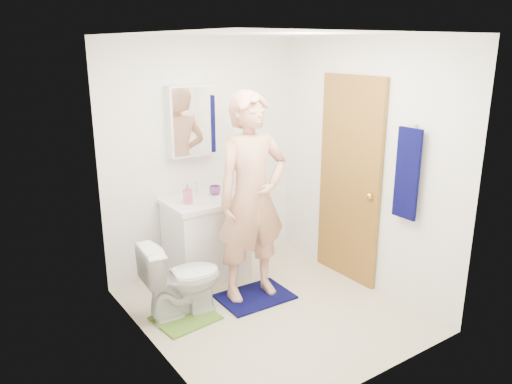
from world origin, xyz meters
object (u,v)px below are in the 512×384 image
(toilet, at_px, (182,278))
(vanity_cabinet, at_px, (206,241))
(soap_dispenser, at_px, (188,194))
(toothbrush_cup, at_px, (215,190))
(towel, at_px, (407,174))
(man, at_px, (252,198))
(medicine_cabinet, at_px, (192,121))

(toilet, bearing_deg, vanity_cabinet, -40.56)
(vanity_cabinet, bearing_deg, soap_dispenser, -171.80)
(toothbrush_cup, bearing_deg, vanity_cabinet, -156.87)
(towel, distance_m, man, 1.38)
(medicine_cabinet, relative_size, soap_dispenser, 3.66)
(towel, bearing_deg, soap_dispenser, 133.53)
(toilet, distance_m, man, 0.95)
(towel, height_order, toothbrush_cup, towel)
(vanity_cabinet, height_order, man, man)
(soap_dispenser, bearing_deg, toilet, -123.61)
(towel, relative_size, toilet, 1.13)
(vanity_cabinet, distance_m, soap_dispenser, 0.58)
(vanity_cabinet, relative_size, toilet, 1.13)
(medicine_cabinet, xyz_separation_m, toilet, (-0.54, -0.77, -1.25))
(toilet, xyz_separation_m, man, (0.71, -0.05, 0.63))
(medicine_cabinet, relative_size, toilet, 0.99)
(soap_dispenser, bearing_deg, towel, -46.47)
(toilet, xyz_separation_m, toothbrush_cup, (0.70, 0.61, 0.54))
(towel, bearing_deg, vanity_cabinet, 128.47)
(toilet, relative_size, man, 0.37)
(vanity_cabinet, xyz_separation_m, toilet, (-0.54, -0.54, -0.05))
(toilet, bearing_deg, toothbrush_cup, -44.41)
(soap_dispenser, distance_m, man, 0.68)
(vanity_cabinet, relative_size, soap_dispenser, 4.18)
(vanity_cabinet, xyz_separation_m, toothbrush_cup, (0.15, 0.07, 0.50))
(vanity_cabinet, distance_m, man, 0.85)
(towel, bearing_deg, toilet, 151.30)
(toilet, height_order, man, man)
(towel, bearing_deg, toothbrush_cup, 123.49)
(toilet, distance_m, soap_dispenser, 0.85)
(vanity_cabinet, height_order, toothbrush_cup, toothbrush_cup)
(towel, xyz_separation_m, soap_dispenser, (-1.38, 1.46, -0.30))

